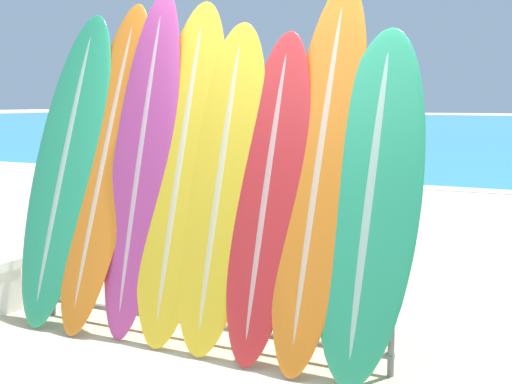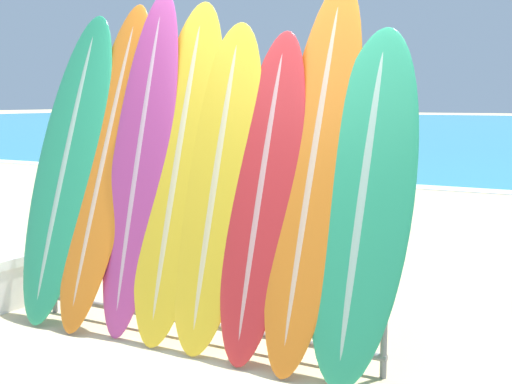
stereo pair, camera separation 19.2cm
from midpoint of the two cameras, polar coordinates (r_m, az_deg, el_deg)
The scene contains 11 objects.
ground_plane at distance 4.52m, azimuth -1.20°, elevation -13.38°, with size 160.00×160.00×0.00m, color #CCB789.
surfboard_rack at distance 4.75m, azimuth -3.63°, elevation -6.25°, with size 2.64×0.04×0.89m.
surfboard_slot_0 at distance 5.39m, azimuth -13.83°, elevation 2.11°, with size 0.60×0.85×2.25m.
surfboard_slot_1 at distance 5.18m, azimuth -10.89°, elevation 2.36°, with size 0.52×0.91×2.32m.
surfboard_slot_2 at distance 4.95m, azimuth -8.14°, elevation 2.47°, with size 0.49×0.70×2.37m.
surfboard_slot_3 at distance 4.77m, azimuth -5.09°, elevation 1.81°, with size 0.58×0.74×2.28m.
surfboard_slot_4 at distance 4.58m, azimuth -1.94°, elevation 0.59°, with size 0.57×0.69×2.12m.
surfboard_slot_5 at distance 4.40m, azimuth 1.79°, elevation -0.13°, with size 0.49×0.72×2.05m.
surfboard_slot_6 at distance 4.31m, azimuth 5.91°, elevation 1.74°, with size 0.50×0.90×2.36m.
surfboard_slot_7 at distance 4.15m, azimuth 9.90°, elevation -0.76°, with size 0.60×0.75×2.05m.
person_near_water at distance 10.27m, azimuth 4.90°, elevation 3.28°, with size 0.27×0.21×1.59m.
Camera 2 is at (2.25, -3.59, 1.61)m, focal length 50.00 mm.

